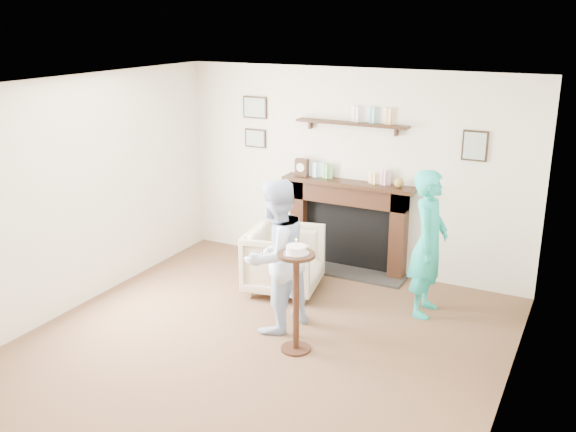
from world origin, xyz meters
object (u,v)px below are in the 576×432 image
(armchair, at_px, (284,290))
(woman, at_px, (424,312))
(pedestal_table, at_px, (296,283))
(man, at_px, (276,327))

(armchair, bearing_deg, woman, -95.06)
(armchair, xyz_separation_m, woman, (1.62, 0.17, 0.00))
(armchair, xyz_separation_m, pedestal_table, (0.74, -1.20, 0.70))
(woman, bearing_deg, pedestal_table, 146.34)
(man, xyz_separation_m, woman, (1.27, 1.05, 0.00))
(armchair, relative_size, pedestal_table, 0.73)
(man, xyz_separation_m, pedestal_table, (0.39, -0.32, 0.70))
(armchair, relative_size, woman, 0.52)
(armchair, height_order, man, man)
(armchair, height_order, woman, woman)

